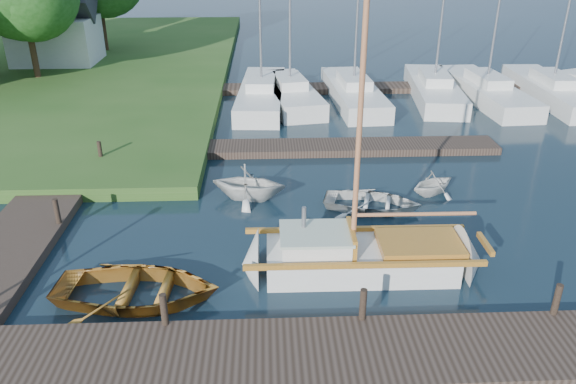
{
  "coord_description": "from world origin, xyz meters",
  "views": [
    {
      "loc": [
        -0.64,
        -15.36,
        8.46
      ],
      "look_at": [
        0.0,
        0.0,
        1.2
      ],
      "focal_mm": 35.0,
      "sensor_mm": 36.0,
      "label": 1
    }
  ],
  "objects_px": {
    "mooring_post_1": "(164,309)",
    "mooring_post_5": "(100,151)",
    "marina_boat_1": "(290,92)",
    "house_c": "(54,29)",
    "mooring_post_4": "(57,211)",
    "marina_boat_4": "(486,89)",
    "tender_d": "(434,181)",
    "marina_boat_0": "(262,93)",
    "dinghy": "(137,285)",
    "tender_c": "(372,200)",
    "sailboat": "(365,259)",
    "tender_b": "(249,181)",
    "mooring_post_2": "(363,304)",
    "marina_boat_5": "(552,89)",
    "marina_boat_3": "(434,87)",
    "marina_boat_2": "(353,91)",
    "mooring_post_3": "(557,299)"
  },
  "relations": [
    {
      "from": "sailboat",
      "to": "tender_b",
      "type": "distance_m",
      "value": 5.63
    },
    {
      "from": "tender_b",
      "to": "marina_boat_0",
      "type": "relative_size",
      "value": 0.25
    },
    {
      "from": "tender_b",
      "to": "tender_c",
      "type": "height_order",
      "value": "tender_b"
    },
    {
      "from": "mooring_post_2",
      "to": "tender_d",
      "type": "height_order",
      "value": "mooring_post_2"
    },
    {
      "from": "tender_d",
      "to": "marina_boat_0",
      "type": "height_order",
      "value": "marina_boat_0"
    },
    {
      "from": "mooring_post_3",
      "to": "sailboat",
      "type": "distance_m",
      "value": 4.73
    },
    {
      "from": "marina_boat_2",
      "to": "marina_boat_3",
      "type": "distance_m",
      "value": 4.5
    },
    {
      "from": "house_c",
      "to": "mooring_post_3",
      "type": "bearing_deg",
      "value": -53.47
    },
    {
      "from": "dinghy",
      "to": "mooring_post_4",
      "type": "bearing_deg",
      "value": 44.95
    },
    {
      "from": "dinghy",
      "to": "house_c",
      "type": "height_order",
      "value": "house_c"
    },
    {
      "from": "mooring_post_5",
      "to": "marina_boat_2",
      "type": "distance_m",
      "value": 14.16
    },
    {
      "from": "marina_boat_1",
      "to": "marina_boat_5",
      "type": "xyz_separation_m",
      "value": [
        14.17,
        -0.03,
        -0.01
      ]
    },
    {
      "from": "dinghy",
      "to": "tender_c",
      "type": "relative_size",
      "value": 1.3
    },
    {
      "from": "mooring_post_3",
      "to": "marina_boat_4",
      "type": "distance_m",
      "value": 19.6
    },
    {
      "from": "mooring_post_3",
      "to": "mooring_post_5",
      "type": "height_order",
      "value": "same"
    },
    {
      "from": "mooring_post_1",
      "to": "tender_c",
      "type": "xyz_separation_m",
      "value": [
        5.84,
        6.12,
        -0.37
      ]
    },
    {
      "from": "mooring_post_2",
      "to": "mooring_post_3",
      "type": "bearing_deg",
      "value": 0.0
    },
    {
      "from": "mooring_post_5",
      "to": "tender_b",
      "type": "height_order",
      "value": "tender_b"
    },
    {
      "from": "sailboat",
      "to": "dinghy",
      "type": "xyz_separation_m",
      "value": [
        -5.91,
        -1.12,
        0.08
      ]
    },
    {
      "from": "mooring_post_1",
      "to": "marina_boat_2",
      "type": "bearing_deg",
      "value": 69.38
    },
    {
      "from": "dinghy",
      "to": "marina_boat_4",
      "type": "distance_m",
      "value": 23.17
    },
    {
      "from": "mooring_post_5",
      "to": "marina_boat_4",
      "type": "relative_size",
      "value": 0.08
    },
    {
      "from": "marina_boat_5",
      "to": "marina_boat_3",
      "type": "bearing_deg",
      "value": 86.45
    },
    {
      "from": "tender_d",
      "to": "dinghy",
      "type": "bearing_deg",
      "value": 91.93
    },
    {
      "from": "mooring_post_1",
      "to": "mooring_post_5",
      "type": "bearing_deg",
      "value": 111.8
    },
    {
      "from": "sailboat",
      "to": "marina_boat_5",
      "type": "relative_size",
      "value": 0.98
    },
    {
      "from": "mooring_post_3",
      "to": "mooring_post_5",
      "type": "relative_size",
      "value": 1.0
    },
    {
      "from": "mooring_post_4",
      "to": "house_c",
      "type": "distance_m",
      "value": 23.16
    },
    {
      "from": "sailboat",
      "to": "tender_b",
      "type": "height_order",
      "value": "sailboat"
    },
    {
      "from": "mooring_post_1",
      "to": "marina_boat_3",
      "type": "xyz_separation_m",
      "value": [
        11.56,
        19.31,
        -0.12
      ]
    },
    {
      "from": "mooring_post_2",
      "to": "dinghy",
      "type": "distance_m",
      "value": 5.6
    },
    {
      "from": "mooring_post_3",
      "to": "tender_b",
      "type": "bearing_deg",
      "value": 135.7
    },
    {
      "from": "house_c",
      "to": "sailboat",
      "type": "bearing_deg",
      "value": -56.86
    },
    {
      "from": "mooring_post_1",
      "to": "dinghy",
      "type": "xyz_separation_m",
      "value": [
        -0.92,
        1.38,
        -0.27
      ]
    },
    {
      "from": "marina_boat_1",
      "to": "house_c",
      "type": "relative_size",
      "value": 1.98
    },
    {
      "from": "mooring_post_3",
      "to": "marina_boat_2",
      "type": "xyz_separation_m",
      "value": [
        -1.92,
        18.81,
        -0.13
      ]
    },
    {
      "from": "marina_boat_0",
      "to": "marina_boat_4",
      "type": "bearing_deg",
      "value": -85.77
    },
    {
      "from": "sailboat",
      "to": "tender_b",
      "type": "xyz_separation_m",
      "value": [
        -3.25,
        4.58,
        0.32
      ]
    },
    {
      "from": "house_c",
      "to": "tender_c",
      "type": "bearing_deg",
      "value": -51.13
    },
    {
      "from": "mooring_post_3",
      "to": "mooring_post_5",
      "type": "xyz_separation_m",
      "value": [
        -13.0,
        10.0,
        0.0
      ]
    },
    {
      "from": "marina_boat_2",
      "to": "mooring_post_3",
      "type": "bearing_deg",
      "value": -177.3
    },
    {
      "from": "sailboat",
      "to": "mooring_post_4",
      "type": "bearing_deg",
      "value": 164.9
    },
    {
      "from": "mooring_post_1",
      "to": "marina_boat_0",
      "type": "distance_m",
      "value": 18.86
    },
    {
      "from": "mooring_post_2",
      "to": "marina_boat_5",
      "type": "relative_size",
      "value": 0.08
    },
    {
      "from": "tender_b",
      "to": "marina_boat_3",
      "type": "distance_m",
      "value": 15.68
    },
    {
      "from": "marina_boat_1",
      "to": "tender_b",
      "type": "bearing_deg",
      "value": 161.21
    },
    {
      "from": "mooring_post_1",
      "to": "tender_d",
      "type": "relative_size",
      "value": 0.44
    },
    {
      "from": "mooring_post_2",
      "to": "house_c",
      "type": "relative_size",
      "value": 0.15
    },
    {
      "from": "dinghy",
      "to": "marina_boat_1",
      "type": "height_order",
      "value": "marina_boat_1"
    },
    {
      "from": "tender_b",
      "to": "marina_boat_0",
      "type": "distance_m",
      "value": 11.66
    }
  ]
}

